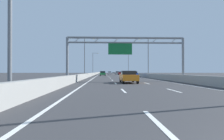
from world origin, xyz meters
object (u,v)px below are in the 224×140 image
object	(u,v)px
streetlamp_left_mid	(86,55)
streetlamp_right_mid	(147,55)
streetlamp_left_far	(93,62)
red_car	(120,73)
silver_car	(117,73)
black_car	(102,73)
sign_gantry	(125,47)
white_car	(109,73)
green_car	(103,73)
streetlamp_right_far	(128,62)
blue_car	(133,74)
orange_car	(128,77)

from	to	relation	value
streetlamp_left_mid	streetlamp_right_mid	bearing A→B (deg)	0.00
streetlamp_left_far	red_car	bearing A→B (deg)	-28.60
streetlamp_left_far	silver_car	bearing A→B (deg)	48.09
streetlamp_left_far	black_car	bearing A→B (deg)	10.92
red_car	sign_gantry	bearing A→B (deg)	-94.10
streetlamp_right_mid	black_car	xyz separation A→B (m)	(-11.09, 39.95, -4.64)
streetlamp_left_far	white_car	size ratio (longest dim) A/B	2.23
red_car	green_car	size ratio (longest dim) A/B	1.03
sign_gantry	red_car	distance (m)	53.56
sign_gantry	silver_car	size ratio (longest dim) A/B	4.02
streetlamp_right_far	silver_car	world-z (taller)	streetlamp_right_far
sign_gantry	blue_car	size ratio (longest dim) A/B	3.86
streetlamp_right_mid	red_car	distance (m)	33.65
streetlamp_left_far	black_car	size ratio (longest dim) A/B	2.07
streetlamp_right_mid	streetlamp_right_far	world-z (taller)	same
streetlamp_right_far	white_car	xyz separation A→B (m)	(-7.37, 20.54, -4.65)
red_car	silver_car	xyz separation A→B (m)	(-0.05, 18.50, 0.01)
streetlamp_right_mid	blue_car	size ratio (longest dim) A/B	2.16
streetlamp_left_far	blue_car	bearing A→B (deg)	-74.43
red_car	green_car	distance (m)	17.29
streetlamp_right_mid	red_car	size ratio (longest dim) A/B	2.20
black_car	orange_car	bearing A→B (deg)	-86.95
sign_gantry	streetlamp_left_far	size ratio (longest dim) A/B	1.79
silver_car	black_car	bearing A→B (deg)	-122.01
red_car	green_car	world-z (taller)	green_car
red_car	streetlamp_right_far	bearing A→B (deg)	58.38
streetlamp_right_mid	streetlamp_left_far	xyz separation A→B (m)	(-14.93, 39.21, 0.00)
streetlamp_left_far	orange_car	distance (m)	64.41
streetlamp_right_mid	green_car	world-z (taller)	streetlamp_right_mid
streetlamp_right_far	orange_car	distance (m)	64.46
orange_car	silver_car	size ratio (longest dim) A/B	1.11
white_car	blue_car	bearing A→B (deg)	-86.53
streetlamp_left_far	white_car	bearing A→B (deg)	69.80
green_car	orange_car	world-z (taller)	green_car
streetlamp_left_mid	streetlamp_right_mid	world-z (taller)	same
streetlamp_left_mid	blue_car	world-z (taller)	streetlamp_left_mid
sign_gantry	white_car	distance (m)	80.01
sign_gantry	silver_car	xyz separation A→B (m)	(3.77, 71.77, -4.12)
sign_gantry	orange_car	size ratio (longest dim) A/B	3.63
sign_gantry	streetlamp_left_mid	xyz separation A→B (m)	(-7.36, 20.15, 0.53)
streetlamp_right_mid	silver_car	xyz separation A→B (m)	(-3.80, 51.62, -4.65)
sign_gantry	white_car	xyz separation A→B (m)	(0.20, 79.90, -4.12)
streetlamp_left_far	blue_car	world-z (taller)	streetlamp_left_far
sign_gantry	orange_car	bearing A→B (deg)	-91.06
streetlamp_left_far	streetlamp_left_mid	bearing A→B (deg)	-90.00
sign_gantry	streetlamp_left_far	xyz separation A→B (m)	(-7.36, 59.36, 0.53)
white_car	streetlamp_left_mid	bearing A→B (deg)	-97.21
streetlamp_right_far	red_car	bearing A→B (deg)	-121.62
sign_gantry	red_car	world-z (taller)	sign_gantry
red_car	streetlamp_left_far	bearing A→B (deg)	151.40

